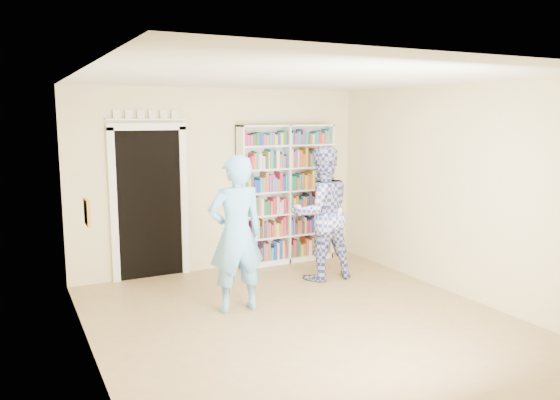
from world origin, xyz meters
name	(u,v)px	position (x,y,z in m)	size (l,w,h in m)	color
floor	(303,321)	(0.00, 0.00, 0.00)	(5.00, 5.00, 0.00)	olive
ceiling	(304,78)	(0.00, 0.00, 2.70)	(5.00, 5.00, 0.00)	white
wall_back	(222,180)	(0.00, 2.50, 1.35)	(4.50, 4.50, 0.00)	beige
wall_left	(88,221)	(-2.25, 0.00, 1.35)	(5.00, 5.00, 0.00)	beige
wall_right	(457,191)	(2.25, 0.00, 1.35)	(5.00, 5.00, 0.00)	beige
bookshelf	(286,194)	(1.01, 2.34, 1.09)	(1.57, 0.29, 2.16)	white
doorway	(149,196)	(-1.10, 2.48, 1.18)	(1.10, 0.08, 2.43)	black
wall_art	(87,212)	(-2.23, 0.20, 1.40)	(0.03, 0.25, 0.25)	brown
man_blue	(236,234)	(-0.53, 0.65, 0.93)	(0.68, 0.44, 1.86)	#68AEE9
man_plaid	(321,213)	(1.03, 1.32, 0.94)	(0.92, 0.71, 1.89)	#313B97
paper_sheet	(336,218)	(1.13, 1.09, 0.91)	(0.19, 0.01, 0.27)	white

